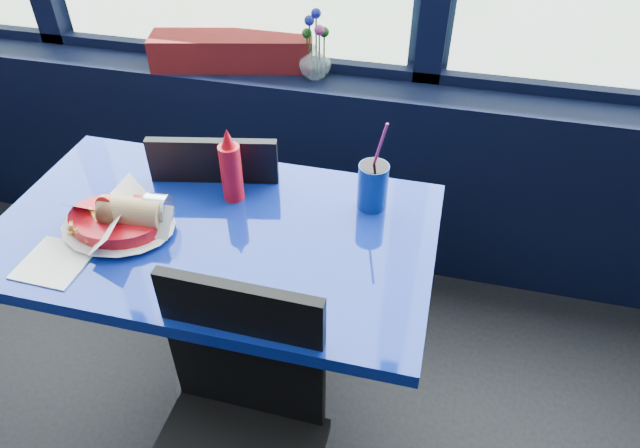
{
  "coord_description": "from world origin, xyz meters",
  "views": [
    {
      "loc": [
        0.86,
        0.92,
        1.76
      ],
      "look_at": [
        0.61,
        1.98,
        0.84
      ],
      "focal_mm": 32.0,
      "sensor_mm": 36.0,
      "label": 1
    }
  ],
  "objects_px": {
    "chair_near_back": "(242,219)",
    "soda_cup": "(373,185)",
    "food_basket": "(119,219)",
    "ketchup_bottle": "(231,169)",
    "near_table": "(221,275)",
    "chair_near_front": "(236,431)",
    "planter_box": "(232,51)",
    "flower_vase": "(315,58)"
  },
  "relations": [
    {
      "from": "flower_vase",
      "to": "soda_cup",
      "type": "height_order",
      "value": "flower_vase"
    },
    {
      "from": "near_table",
      "to": "chair_near_front",
      "type": "relative_size",
      "value": 1.35
    },
    {
      "from": "near_table",
      "to": "ketchup_bottle",
      "type": "xyz_separation_m",
      "value": [
        0.01,
        0.15,
        0.28
      ]
    },
    {
      "from": "chair_near_back",
      "to": "planter_box",
      "type": "bearing_deg",
      "value": -81.39
    },
    {
      "from": "chair_near_back",
      "to": "soda_cup",
      "type": "height_order",
      "value": "soda_cup"
    },
    {
      "from": "near_table",
      "to": "flower_vase",
      "type": "distance_m",
      "value": 0.92
    },
    {
      "from": "ketchup_bottle",
      "to": "soda_cup",
      "type": "xyz_separation_m",
      "value": [
        0.4,
        0.06,
        -0.03
      ]
    },
    {
      "from": "near_table",
      "to": "flower_vase",
      "type": "height_order",
      "value": "flower_vase"
    },
    {
      "from": "chair_near_back",
      "to": "ketchup_bottle",
      "type": "relative_size",
      "value": 3.89
    },
    {
      "from": "chair_near_front",
      "to": "flower_vase",
      "type": "bearing_deg",
      "value": 96.74
    },
    {
      "from": "chair_near_back",
      "to": "flower_vase",
      "type": "distance_m",
      "value": 0.67
    },
    {
      "from": "soda_cup",
      "to": "near_table",
      "type": "bearing_deg",
      "value": -153.25
    },
    {
      "from": "chair_near_front",
      "to": "chair_near_back",
      "type": "relative_size",
      "value": 1.0
    },
    {
      "from": "planter_box",
      "to": "food_basket",
      "type": "xyz_separation_m",
      "value": [
        0.02,
        -0.95,
        -0.07
      ]
    },
    {
      "from": "chair_near_back",
      "to": "planter_box",
      "type": "relative_size",
      "value": 1.44
    },
    {
      "from": "chair_near_back",
      "to": "near_table",
      "type": "bearing_deg",
      "value": 87.65
    },
    {
      "from": "planter_box",
      "to": "flower_vase",
      "type": "bearing_deg",
      "value": -16.19
    },
    {
      "from": "chair_near_back",
      "to": "planter_box",
      "type": "height_order",
      "value": "planter_box"
    },
    {
      "from": "chair_near_back",
      "to": "soda_cup",
      "type": "relative_size",
      "value": 3.09
    },
    {
      "from": "flower_vase",
      "to": "ketchup_bottle",
      "type": "distance_m",
      "value": 0.72
    },
    {
      "from": "near_table",
      "to": "soda_cup",
      "type": "bearing_deg",
      "value": 26.75
    },
    {
      "from": "chair_near_front",
      "to": "ketchup_bottle",
      "type": "height_order",
      "value": "ketchup_bottle"
    },
    {
      "from": "near_table",
      "to": "food_basket",
      "type": "relative_size",
      "value": 3.54
    },
    {
      "from": "food_basket",
      "to": "ketchup_bottle",
      "type": "relative_size",
      "value": 1.48
    },
    {
      "from": "near_table",
      "to": "chair_near_back",
      "type": "distance_m",
      "value": 0.33
    },
    {
      "from": "near_table",
      "to": "flower_vase",
      "type": "bearing_deg",
      "value": 85.46
    },
    {
      "from": "chair_near_front",
      "to": "food_basket",
      "type": "relative_size",
      "value": 2.63
    },
    {
      "from": "near_table",
      "to": "food_basket",
      "type": "distance_m",
      "value": 0.33
    },
    {
      "from": "near_table",
      "to": "ketchup_bottle",
      "type": "relative_size",
      "value": 5.24
    },
    {
      "from": "food_basket",
      "to": "soda_cup",
      "type": "distance_m",
      "value": 0.7
    },
    {
      "from": "flower_vase",
      "to": "food_basket",
      "type": "bearing_deg",
      "value": -108.3
    },
    {
      "from": "chair_near_back",
      "to": "food_basket",
      "type": "xyz_separation_m",
      "value": [
        -0.19,
        -0.39,
        0.28
      ]
    },
    {
      "from": "chair_near_back",
      "to": "flower_vase",
      "type": "bearing_deg",
      "value": -114.64
    },
    {
      "from": "planter_box",
      "to": "soda_cup",
      "type": "xyz_separation_m",
      "value": [
        0.67,
        -0.68,
        -0.04
      ]
    },
    {
      "from": "chair_near_front",
      "to": "chair_near_back",
      "type": "bearing_deg",
      "value": 109.58
    },
    {
      "from": "near_table",
      "to": "chair_near_back",
      "type": "xyz_separation_m",
      "value": [
        -0.05,
        0.32,
        -0.06
      ]
    },
    {
      "from": "chair_near_front",
      "to": "planter_box",
      "type": "height_order",
      "value": "planter_box"
    },
    {
      "from": "planter_box",
      "to": "chair_near_back",
      "type": "bearing_deg",
      "value": -82.85
    },
    {
      "from": "chair_near_back",
      "to": "ketchup_bottle",
      "type": "distance_m",
      "value": 0.39
    },
    {
      "from": "ketchup_bottle",
      "to": "soda_cup",
      "type": "height_order",
      "value": "soda_cup"
    },
    {
      "from": "chair_near_front",
      "to": "flower_vase",
      "type": "distance_m",
      "value": 1.35
    },
    {
      "from": "chair_near_back",
      "to": "food_basket",
      "type": "relative_size",
      "value": 2.63
    }
  ]
}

